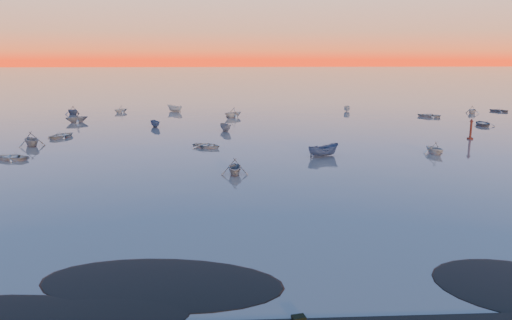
{
  "coord_description": "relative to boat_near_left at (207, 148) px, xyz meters",
  "views": [
    {
      "loc": [
        -3.29,
        -24.33,
        12.41
      ],
      "look_at": [
        -0.49,
        28.0,
        1.02
      ],
      "focal_mm": 35.0,
      "sensor_mm": 36.0,
      "label": 1
    }
  ],
  "objects": [
    {
      "name": "boat_near_right",
      "position": [
        28.46,
        -5.53,
        0.0
      ],
      "size": [
        3.66,
        2.42,
        1.18
      ],
      "primitive_type": "imported",
      "rotation": [
        0.0,
        0.0,
        3.43
      ],
      "color": "#BCBCB7",
      "rests_on": "ground"
    },
    {
      "name": "mud_lobes",
      "position": [
        6.32,
        -41.73,
        0.01
      ],
      "size": [
        140.0,
        6.0,
        0.07
      ],
      "primitive_type": null,
      "color": "black",
      "rests_on": "ground"
    },
    {
      "name": "moored_fleet",
      "position": [
        6.32,
        12.27,
        0.0
      ],
      "size": [
        124.0,
        58.0,
        1.2
      ],
      "primitive_type": null,
      "color": "#BCBCB7",
      "rests_on": "ground"
    },
    {
      "name": "ground",
      "position": [
        6.32,
        59.27,
        0.0
      ],
      "size": [
        600.0,
        600.0,
        0.0
      ],
      "primitive_type": "plane",
      "color": "#635852",
      "rests_on": "ground"
    },
    {
      "name": "boat_near_left",
      "position": [
        0.0,
        0.0,
        0.0
      ],
      "size": [
        3.42,
        4.23,
        0.99
      ],
      "primitive_type": "imported",
      "rotation": [
        0.0,
        0.0,
        1.04
      ],
      "color": "#BCBCB7",
      "rests_on": "ground"
    },
    {
      "name": "boat_near_center",
      "position": [
        14.33,
        -6.33,
        0.0
      ],
      "size": [
        3.25,
        4.58,
        1.46
      ],
      "primitive_type": "imported",
      "rotation": [
        0.0,
        0.0,
        1.96
      ],
      "color": "#3C5074",
      "rests_on": "ground"
    },
    {
      "name": "channel_marker",
      "position": [
        37.95,
        4.64,
        1.23
      ],
      "size": [
        0.88,
        0.88,
        3.12
      ],
      "color": "#47160F",
      "rests_on": "ground"
    }
  ]
}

